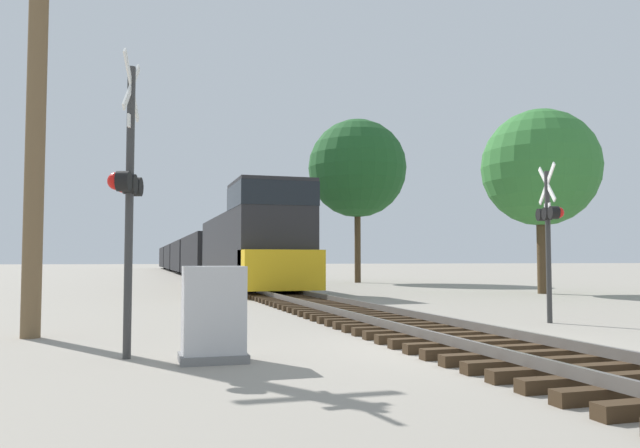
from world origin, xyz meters
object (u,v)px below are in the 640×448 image
object	(u,v)px
crossing_signal_near	(128,189)
tree_far_right	(541,168)
utility_pole	(35,136)
relay_cabinet	(214,315)
tree_mid_background	(357,169)
freight_train	(191,256)
crossing_signal_far	(549,222)

from	to	relation	value
crossing_signal_near	tree_far_right	xyz separation A→B (m)	(16.98, 13.30, 2.91)
crossing_signal_near	utility_pole	bearing A→B (deg)	-136.54
relay_cabinet	tree_mid_background	size ratio (longest dim) A/B	0.13
freight_train	crossing_signal_near	size ratio (longest dim) A/B	18.85
freight_train	utility_pole	xyz separation A→B (m)	(-7.20, -50.57, 1.98)
tree_far_right	crossing_signal_far	bearing A→B (deg)	-125.45
freight_train	tree_far_right	size ratio (longest dim) A/B	10.74
freight_train	tree_far_right	world-z (taller)	tree_far_right
tree_far_right	crossing_signal_near	bearing A→B (deg)	-141.92
crossing_signal_near	crossing_signal_far	distance (m)	9.75
utility_pole	tree_far_right	xyz separation A→B (m)	(18.71, 10.24, 1.63)
freight_train	tree_mid_background	xyz separation A→B (m)	(8.26, -25.99, 5.47)
relay_cabinet	tree_mid_background	world-z (taller)	tree_mid_background
relay_cabinet	tree_mid_background	xyz separation A→B (m)	(12.50, 28.29, 6.63)
crossing_signal_far	tree_far_right	xyz separation A→B (m)	(7.59, 10.66, 3.11)
utility_pole	tree_mid_background	distance (m)	29.25
relay_cabinet	utility_pole	distance (m)	5.69
freight_train	crossing_signal_far	world-z (taller)	freight_train
crossing_signal_near	relay_cabinet	distance (m)	2.32
freight_train	utility_pole	distance (m)	51.12
freight_train	tree_far_right	distance (m)	42.09
utility_pole	tree_mid_background	xyz separation A→B (m)	(15.46, 24.58, 3.49)
relay_cabinet	tree_far_right	distance (m)	21.58
crossing_signal_far	utility_pole	world-z (taller)	utility_pole
crossing_signal_near	tree_far_right	size ratio (longest dim) A/B	0.57
freight_train	relay_cabinet	bearing A→B (deg)	-94.46
relay_cabinet	utility_pole	size ratio (longest dim) A/B	0.18
crossing_signal_near	relay_cabinet	bearing A→B (deg)	75.91
tree_mid_background	crossing_signal_far	bearing A→B (deg)	-99.84
crossing_signal_far	freight_train	bearing A→B (deg)	18.07
freight_train	utility_pole	bearing A→B (deg)	-98.10
utility_pole	tree_mid_background	size ratio (longest dim) A/B	0.71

